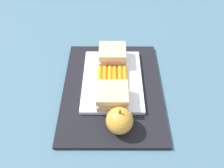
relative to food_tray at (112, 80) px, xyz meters
The scene contains 7 objects.
ground_plane 0.03m from the food_tray, ahead, with size 2.40×2.40×0.00m, color #42667A.
lunchbag_mat 0.03m from the food_tray, ahead, with size 0.36×0.28×0.01m, color black.
food_tray is the anchor object (origin of this frame).
sandwich_half_left 0.08m from the food_tray, behind, with size 0.07×0.08×0.04m.
sandwich_half_right 0.08m from the food_tray, ahead, with size 0.07×0.08×0.04m.
carrot_sticks_bundle 0.01m from the food_tray, 56.87° to the right, with size 0.08×0.09×0.02m.
apple 0.15m from the food_tray, ahead, with size 0.07×0.07×0.08m.
Camera 1 is at (0.39, 0.00, 0.49)m, focal length 34.68 mm.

